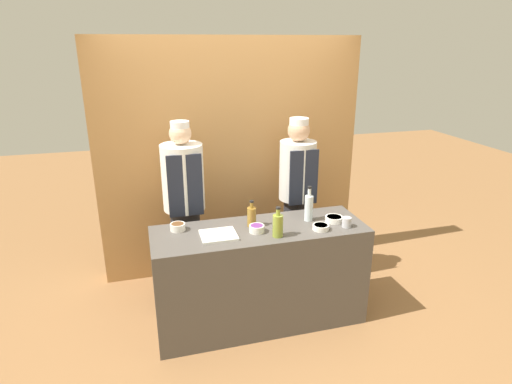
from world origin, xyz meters
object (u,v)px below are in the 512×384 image
Objects in this scene: sauce_bowl_green at (321,227)px; cup_steel at (347,222)px; chef_right at (297,196)px; cutting_board at (219,235)px; bottle_oil at (278,225)px; chef_left at (185,206)px; sauce_bowl_brown at (178,227)px; bottle_vinegar at (252,216)px; sauce_bowl_red at (334,219)px; bottle_clear at (309,207)px; sauce_bowl_purple at (257,228)px.

cup_steel is at bearing -1.85° from sauce_bowl_green.
cup_steel is at bearing -78.28° from chef_right.
bottle_oil reaches higher than cutting_board.
chef_right is (0.90, 0.65, 0.02)m from cutting_board.
cup_steel is at bearing -31.04° from chef_left.
sauce_bowl_brown is 0.54× the size of bottle_vinegar.
chef_left is at bearing 133.27° from bottle_vinegar.
cutting_board is at bearing 174.41° from cup_steel.
sauce_bowl_red is 0.54× the size of cutting_board.
chef_left is at bearing 76.46° from sauce_bowl_brown.
chef_left reaches higher than bottle_clear.
sauce_bowl_purple is 0.07× the size of chef_left.
sauce_bowl_purple is at bearing 172.17° from cup_steel.
sauce_bowl_brown is at bearing 172.35° from sauce_bowl_red.
chef_left is at bearing 151.59° from bottle_clear.
bottle_vinegar is 0.80m from chef_right.
sauce_bowl_purple is 0.55× the size of bottle_vinegar.
sauce_bowl_green is (-0.18, -0.12, -0.00)m from sauce_bowl_red.
bottle_vinegar is 0.73× the size of bottle_clear.
sauce_bowl_green is 1.62× the size of cup_steel.
cup_steel reaches higher than cutting_board.
chef_right is (1.10, 0.00, -0.00)m from chef_left.
sauce_bowl_red is 0.62× the size of bottle_oil.
sauce_bowl_brown is 1.47× the size of cup_steel.
sauce_bowl_red is 0.68× the size of bottle_vinegar.
chef_left is at bearing 148.96° from cup_steel.
sauce_bowl_red is 1.13× the size of sauce_bowl_green.
bottle_vinegar is 0.29m from bottle_oil.
chef_right reaches higher than cutting_board.
sauce_bowl_purple reaches higher than sauce_bowl_green.
sauce_bowl_red is at bearing 35.03° from sauce_bowl_green.
sauce_bowl_purple is 1.01× the size of sauce_bowl_brown.
sauce_bowl_green is at bearing -144.97° from sauce_bowl_red.
bottle_oil reaches higher than sauce_bowl_brown.
bottle_oil is at bearing -50.20° from chef_left.
bottle_oil is 2.97× the size of cup_steel.
cup_steel is at bearing -12.75° from sauce_bowl_brown.
chef_right reaches higher than sauce_bowl_purple.
chef_left is at bearing 127.82° from sauce_bowl_purple.
bottle_clear is (1.10, -0.09, 0.09)m from sauce_bowl_brown.
chef_left reaches higher than bottle_oil.
bottle_oil is (0.75, -0.33, 0.06)m from sauce_bowl_brown.
cup_steel is (0.61, 0.02, -0.06)m from bottle_oil.
sauce_bowl_red reaches higher than sauce_bowl_green.
bottle_oil is (-0.38, -0.03, 0.07)m from sauce_bowl_green.
chef_right is at bearing 84.50° from sauce_bowl_green.
sauce_bowl_green is 0.48× the size of cutting_board.
bottle_vinegar reaches higher than sauce_bowl_brown.
bottle_vinegar is at bearing 163.32° from cup_steel.
sauce_bowl_purple is 0.40× the size of bottle_clear.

